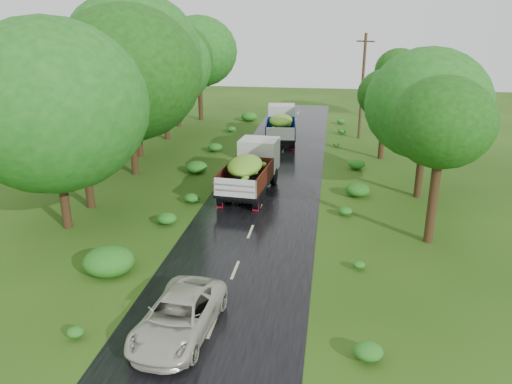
% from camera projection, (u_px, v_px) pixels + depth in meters
% --- Properties ---
extents(ground, '(120.00, 120.00, 0.00)m').
position_uv_depth(ground, '(213.00, 325.00, 17.31)').
color(ground, '#1E3E0D').
rests_on(ground, ground).
extents(road, '(6.50, 80.00, 0.02)m').
position_uv_depth(road, '(239.00, 259.00, 21.96)').
color(road, black).
rests_on(road, ground).
extents(road_lines, '(0.12, 69.60, 0.00)m').
position_uv_depth(road_lines, '(243.00, 249.00, 22.89)').
color(road_lines, '#BFB78C').
rests_on(road_lines, road).
extents(truck_near, '(2.92, 6.90, 2.83)m').
position_uv_depth(truck_near, '(251.00, 167.00, 29.74)').
color(truck_near, black).
rests_on(truck_near, ground).
extents(truck_far, '(2.92, 6.78, 2.77)m').
position_uv_depth(truck_far, '(281.00, 123.00, 41.87)').
color(truck_far, black).
rests_on(truck_far, ground).
extents(car, '(2.58, 4.92, 1.32)m').
position_uv_depth(car, '(179.00, 316.00, 16.63)').
color(car, beige).
rests_on(car, road).
extents(utility_pole, '(1.46, 0.67, 8.77)m').
position_uv_depth(utility_pole, '(362.00, 86.00, 41.92)').
color(utility_pole, '#382616').
rests_on(utility_pole, ground).
extents(trees_left, '(5.70, 31.79, 9.45)m').
position_uv_depth(trees_left, '(142.00, 69.00, 35.50)').
color(trees_left, black).
rests_on(trees_left, ground).
extents(trees_right, '(5.41, 32.02, 7.16)m').
position_uv_depth(trees_right, '(412.00, 95.00, 32.48)').
color(trees_right, black).
rests_on(trees_right, ground).
extents(shrubs, '(11.90, 44.00, 0.70)m').
position_uv_depth(shrubs, '(267.00, 186.00, 30.22)').
color(shrubs, '#236317').
rests_on(shrubs, ground).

